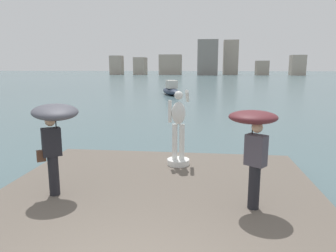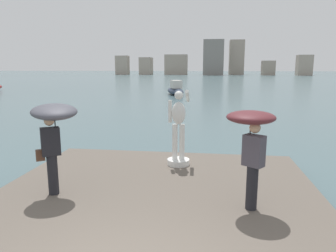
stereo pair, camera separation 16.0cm
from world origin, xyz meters
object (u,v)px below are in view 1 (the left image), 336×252
onlooker_left (54,125)px  onlooker_right (254,133)px  statue_white_figure (178,134)px  boat_near (171,90)px

onlooker_left → onlooker_right: (4.10, -0.18, -0.03)m
onlooker_right → onlooker_left: bearing=177.4°
onlooker_left → onlooker_right: size_ratio=1.04×
onlooker_left → onlooker_right: bearing=-2.6°
statue_white_figure → onlooker_right: statue_white_figure is taller
onlooker_left → statue_white_figure: bearing=44.3°
onlooker_right → boat_near: bearing=99.1°
onlooker_right → boat_near: (-4.74, 29.43, -1.33)m
statue_white_figure → boat_near: 27.05m
statue_white_figure → boat_near: bearing=96.5°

